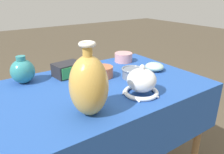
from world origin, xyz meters
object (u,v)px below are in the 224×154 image
object	(u,v)px
mosaic_tile_box	(68,69)
jar_round_teal	(23,71)
bowl_shallow_celadon	(154,67)
cup_wide_slate	(132,73)
vase_tall_bulbous	(89,85)
pot_squat_terracotta	(103,72)
pot_squat_rose	(123,57)
vase_dome_bell	(141,83)

from	to	relation	value
mosaic_tile_box	jar_round_teal	world-z (taller)	jar_round_teal
bowl_shallow_celadon	cup_wide_slate	bearing A→B (deg)	-174.98
vase_tall_bulbous	mosaic_tile_box	xyz separation A→B (m)	(0.11, 0.47, -0.09)
bowl_shallow_celadon	pot_squat_terracotta	bearing A→B (deg)	163.77
jar_round_teal	pot_squat_rose	distance (m)	0.71
pot_squat_terracotta	cup_wide_slate	bearing A→B (deg)	-40.78
cup_wide_slate	bowl_shallow_celadon	distance (m)	0.21
vase_tall_bulbous	pot_squat_terracotta	distance (m)	0.44
pot_squat_terracotta	vase_dome_bell	bearing A→B (deg)	-84.81
mosaic_tile_box	cup_wide_slate	size ratio (longest dim) A/B	1.36
mosaic_tile_box	bowl_shallow_celadon	world-z (taller)	mosaic_tile_box
vase_tall_bulbous	jar_round_teal	distance (m)	0.54
mosaic_tile_box	bowl_shallow_celadon	bearing A→B (deg)	-32.45
cup_wide_slate	pot_squat_rose	world-z (taller)	pot_squat_rose
cup_wide_slate	pot_squat_rose	bearing A→B (deg)	61.46
vase_dome_bell	cup_wide_slate	bearing A→B (deg)	61.72
vase_dome_bell	cup_wide_slate	distance (m)	0.23
bowl_shallow_celadon	pot_squat_rose	world-z (taller)	pot_squat_rose
vase_tall_bulbous	pot_squat_rose	distance (m)	0.77
vase_tall_bulbous	pot_squat_rose	world-z (taller)	vase_tall_bulbous
vase_dome_bell	bowl_shallow_celadon	bearing A→B (deg)	34.83
bowl_shallow_celadon	mosaic_tile_box	bearing A→B (deg)	154.72
vase_tall_bulbous	cup_wide_slate	size ratio (longest dim) A/B	2.39
vase_dome_bell	pot_squat_terracotta	size ratio (longest dim) A/B	1.52
pot_squat_terracotta	bowl_shallow_celadon	size ratio (longest dim) A/B	1.03
mosaic_tile_box	vase_dome_bell	bearing A→B (deg)	-73.97
bowl_shallow_celadon	pot_squat_rose	xyz separation A→B (m)	(-0.05, 0.27, 0.01)
vase_tall_bulbous	bowl_shallow_celadon	xyz separation A→B (m)	(0.62, 0.23, -0.11)
mosaic_tile_box	pot_squat_terracotta	xyz separation A→B (m)	(0.17, -0.14, -0.01)
vase_dome_bell	jar_round_teal	distance (m)	0.67
vase_dome_bell	mosaic_tile_box	size ratio (longest dim) A/B	1.08
vase_tall_bulbous	pot_squat_terracotta	bearing A→B (deg)	50.06
jar_round_teal	cup_wide_slate	bearing A→B (deg)	-28.58
pot_squat_rose	vase_tall_bulbous	bearing A→B (deg)	-138.45
pot_squat_rose	cup_wide_slate	bearing A→B (deg)	-118.54
cup_wide_slate	pot_squat_rose	distance (m)	0.33
vase_tall_bulbous	cup_wide_slate	world-z (taller)	vase_tall_bulbous
cup_wide_slate	mosaic_tile_box	bearing A→B (deg)	139.60
vase_dome_bell	pot_squat_rose	bearing A→B (deg)	61.56
vase_dome_bell	jar_round_teal	bearing A→B (deg)	131.79
cup_wide_slate	pot_squat_terracotta	size ratio (longest dim) A/B	1.04
vase_dome_bell	cup_wide_slate	xyz separation A→B (m)	(0.11, 0.20, -0.03)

